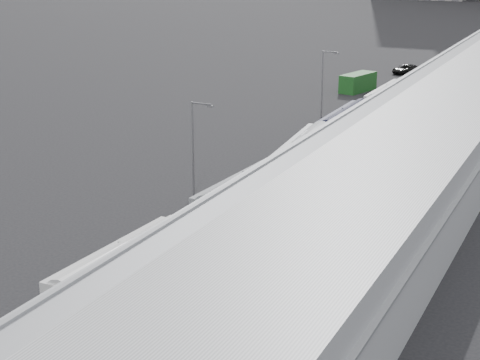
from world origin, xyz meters
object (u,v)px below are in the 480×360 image
Objects in this scene: shipping_container at (358,82)px; bus_4 at (304,161)px; bus_5 at (345,129)px; street_lamp_near at (195,142)px; street_lamp_far at (324,79)px; suv at (406,69)px; bus_6 at (389,103)px; bus_2 at (124,277)px; bus_3 at (248,201)px.

bus_4 is at bearing -65.22° from shipping_container.
street_lamp_near is (-5.94, -23.66, 3.25)m from bus_5.
street_lamp_near is 1.25× the size of shipping_container.
street_lamp_far is 1.52× the size of suv.
street_lamp_far reaches higher than bus_6.
bus_6 is 9.03m from street_lamp_far.
bus_2 is 55.90m from street_lamp_far.
bus_6 is at bearing 84.31° from bus_4.
street_lamp_far is (-6.54, 55.42, 3.32)m from bus_2.
street_lamp_far is (-6.60, 11.39, 3.25)m from bus_5.
bus_5 is 15.66m from bus_6.
street_lamp_near is 1.52× the size of suv.
bus_5 is 1.56× the size of street_lamp_far.
bus_4 is 1.05× the size of bus_6.
bus_2 is at bearing -90.21° from bus_6.
street_lamp_far is at bearing 99.29° from bus_2.
shipping_container is (-7.90, 30.33, -0.28)m from bus_5.
street_lamp_near is at bearing -99.07° from bus_6.
street_lamp_far is (-0.66, 35.05, -0.00)m from street_lamp_near.
bus_5 is at bearing 92.49° from bus_2.
bus_3 reaches higher than shipping_container.
bus_5 is 2.36× the size of suv.
bus_3 is 1.04× the size of bus_5.
bus_5 is at bearing -92.03° from bus_6.
suv is at bearing 100.91° from bus_6.
shipping_container is 18.99m from suv.
bus_4 is at bearing 93.76° from bus_3.
bus_6 is at bearing -61.89° from suv.
street_lamp_near reaches higher than suv.
bus_3 is 43.23m from bus_6.
bus_2 is 29.21m from bus_4.
bus_3 is at bearing -95.36° from bus_4.
bus_3 is 8.49m from street_lamp_near.
bus_3 is 2.03× the size of shipping_container.
bus_3 is at bearing -67.47° from shipping_container.
street_lamp_near reaches higher than bus_6.
shipping_container is at bearing -79.66° from suv.
bus_3 reaches higher than bus_2.
bus_2 is 93.35m from suv.
bus_2 is 0.92× the size of bus_3.
street_lamp_near is at bearing -74.00° from shipping_container.
bus_5 is (0.05, 44.03, 0.07)m from bus_2.
bus_2 is at bearing -73.88° from street_lamp_near.
street_lamp_near is at bearing -88.92° from street_lamp_far.
suv is (-6.15, 33.51, -0.89)m from bus_6.
bus_6 is (0.69, 15.64, 0.06)m from bus_5.
bus_3 is at bearing -67.58° from suv.
bus_3 is at bearing -29.93° from street_lamp_near.
shipping_container is (-7.84, 74.37, -0.21)m from bus_2.
street_lamp_far is 38.01m from suv.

